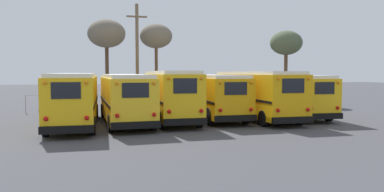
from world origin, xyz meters
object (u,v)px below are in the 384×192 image
object	(u,v)px
bare_tree_1	(107,34)
school_bus_1	(125,97)
utility_pole	(137,55)
school_bus_2	(169,93)
school_bus_3	(210,94)
bare_tree_2	(156,37)
school_bus_0	(75,97)
school_bus_5	(288,94)
school_bus_4	(255,93)
bare_tree_0	(286,44)

from	to	relation	value
bare_tree_1	school_bus_1	bearing A→B (deg)	-87.32
bare_tree_1	utility_pole	bearing A→B (deg)	-54.65
school_bus_1	utility_pole	distance (m)	10.27
school_bus_2	bare_tree_1	xyz separation A→B (m)	(-3.58, 12.35, 4.98)
school_bus_3	bare_tree_2	world-z (taller)	bare_tree_2
school_bus_0	school_bus_2	size ratio (longest dim) A/B	0.97
bare_tree_1	school_bus_3	bearing A→B (deg)	-61.12
school_bus_1	school_bus_5	size ratio (longest dim) A/B	0.98
utility_pole	bare_tree_1	xyz separation A→B (m)	(-2.48, 3.50, 2.04)
school_bus_4	utility_pole	xyz separation A→B (m)	(-7.02, 9.33, 2.96)
school_bus_0	school_bus_3	size ratio (longest dim) A/B	1.00
school_bus_1	bare_tree_2	size ratio (longest dim) A/B	1.22
school_bus_3	bare_tree_1	distance (m)	14.47
school_bus_4	bare_tree_0	bearing A→B (deg)	51.95
school_bus_4	school_bus_0	bearing A→B (deg)	-176.29
school_bus_5	school_bus_2	bearing A→B (deg)	-178.16
school_bus_5	school_bus_4	bearing A→B (deg)	-165.68
school_bus_3	school_bus_0	bearing A→B (deg)	-168.93
school_bus_3	school_bus_4	size ratio (longest dim) A/B	0.95
bare_tree_1	school_bus_5	bearing A→B (deg)	-44.08
school_bus_5	bare_tree_1	xyz separation A→B (m)	(-12.46, 12.07, 5.14)
school_bus_0	school_bus_5	xyz separation A→B (m)	(14.81, 1.53, -0.07)
school_bus_2	bare_tree_1	world-z (taller)	bare_tree_1
school_bus_0	bare_tree_1	world-z (taller)	bare_tree_1
school_bus_4	bare_tree_2	distance (m)	14.66
school_bus_4	bare_tree_0	distance (m)	13.29
utility_pole	school_bus_1	bearing A→B (deg)	-100.98
school_bus_4	bare_tree_2	bearing A→B (deg)	110.06
bare_tree_2	utility_pole	bearing A→B (deg)	-122.00
school_bus_4	utility_pole	bearing A→B (deg)	126.97
bare_tree_0	utility_pole	bearing A→B (deg)	-177.70
school_bus_0	school_bus_2	world-z (taller)	school_bus_2
bare_tree_2	school_bus_2	bearing A→B (deg)	-95.42
school_bus_3	bare_tree_2	distance (m)	13.12
school_bus_0	school_bus_2	distance (m)	6.05
utility_pole	bare_tree_0	xyz separation A→B (m)	(14.78, 0.59, 1.28)
bare_tree_2	school_bus_4	bearing A→B (deg)	-69.94
school_bus_0	bare_tree_1	distance (m)	14.70
bare_tree_1	school_bus_2	bearing A→B (deg)	-73.86
school_bus_0	school_bus_3	distance (m)	9.06
school_bus_5	utility_pole	bearing A→B (deg)	139.35
school_bus_2	school_bus_0	bearing A→B (deg)	-168.18
bare_tree_0	bare_tree_1	world-z (taller)	bare_tree_1
bare_tree_1	bare_tree_2	distance (m)	4.77
school_bus_2	bare_tree_0	distance (m)	17.16
school_bus_2	school_bus_3	bearing A→B (deg)	9.56
bare_tree_2	school_bus_0	bearing A→B (deg)	-117.36
school_bus_2	bare_tree_2	distance (m)	13.47
school_bus_0	bare_tree_0	xyz separation A→B (m)	(19.62, 10.69, 4.30)
school_bus_0	utility_pole	bearing A→B (deg)	64.43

